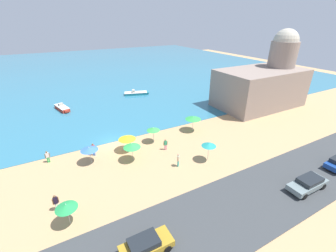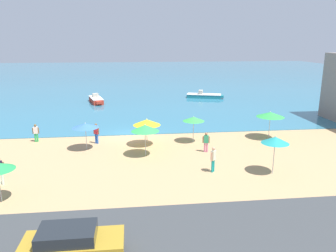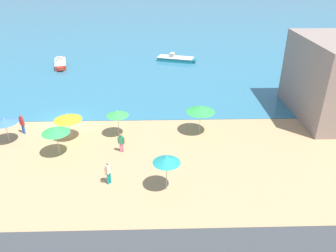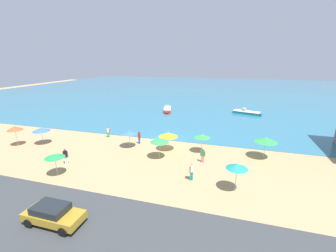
% 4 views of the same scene
% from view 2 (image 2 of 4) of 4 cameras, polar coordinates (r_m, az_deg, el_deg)
% --- Properties ---
extents(ground_plane, '(160.00, 160.00, 0.00)m').
position_cam_2_polar(ground_plane, '(31.03, -6.61, -1.60)').
color(ground_plane, tan).
extents(sea, '(150.00, 110.00, 0.05)m').
position_cam_2_polar(sea, '(85.25, -6.72, 8.71)').
color(sea, teal).
rests_on(sea, ground_plane).
extents(beach_umbrella_0, '(1.88, 1.88, 2.34)m').
position_cam_2_polar(beach_umbrella_0, '(28.29, 4.48, 1.22)').
color(beach_umbrella_0, '#B2B2B7').
rests_on(beach_umbrella_0, ground_plane).
extents(beach_umbrella_1, '(2.47, 2.47, 2.52)m').
position_cam_2_polar(beach_umbrella_1, '(30.66, 17.40, 1.92)').
color(beach_umbrella_1, '#B2B2B7').
rests_on(beach_umbrella_1, ground_plane).
extents(beach_umbrella_2, '(1.81, 1.81, 2.63)m').
position_cam_2_polar(beach_umbrella_2, '(22.47, 18.17, -2.34)').
color(beach_umbrella_2, '#B2B2B7').
rests_on(beach_umbrella_2, ground_plane).
extents(beach_umbrella_3, '(2.11, 2.11, 2.25)m').
position_cam_2_polar(beach_umbrella_3, '(27.13, -14.20, 0.06)').
color(beach_umbrella_3, '#B2B2B7').
rests_on(beach_umbrella_3, ground_plane).
extents(beach_umbrella_6, '(2.13, 2.13, 2.53)m').
position_cam_2_polar(beach_umbrella_6, '(24.84, -4.01, -0.36)').
color(beach_umbrella_6, '#B2B2B7').
rests_on(beach_umbrella_6, ground_plane).
extents(beach_umbrella_7, '(2.31, 2.31, 2.34)m').
position_cam_2_polar(beach_umbrella_7, '(27.39, -3.72, 0.66)').
color(beach_umbrella_7, '#B2B2B7').
rests_on(beach_umbrella_7, ground_plane).
extents(bather_0, '(0.55, 0.31, 1.79)m').
position_cam_2_polar(bather_0, '(22.59, -27.28, -6.76)').
color(bather_0, silver).
rests_on(bather_0, ground_plane).
extents(bather_1, '(0.42, 0.44, 1.76)m').
position_cam_2_polar(bather_1, '(22.26, 7.88, -5.54)').
color(bather_1, teal).
rests_on(bather_1, ground_plane).
extents(bather_2, '(0.56, 0.29, 1.62)m').
position_cam_2_polar(bather_2, '(26.15, 6.65, -2.62)').
color(bather_2, '#D86E91').
rests_on(bather_2, ground_plane).
extents(bather_3, '(0.50, 0.38, 1.78)m').
position_cam_2_polar(bather_3, '(28.75, -12.38, -1.08)').
color(bather_3, blue).
rests_on(bather_3, ground_plane).
extents(bather_4, '(0.57, 0.23, 1.60)m').
position_cam_2_polar(bather_4, '(30.85, -22.03, -0.97)').
color(bather_4, green).
rests_on(bather_4, ground_plane).
extents(parked_car_0, '(4.04, 1.83, 1.38)m').
position_cam_2_polar(parked_car_0, '(14.40, -16.44, -18.90)').
color(parked_car_0, '#AB8625').
rests_on(parked_car_0, coastal_road).
extents(skiff_nearshore, '(2.55, 4.91, 1.27)m').
position_cam_2_polar(skiff_nearshore, '(48.00, -12.41, 4.48)').
color(skiff_nearshore, red).
rests_on(skiff_nearshore, sea).
extents(skiff_offshore, '(5.79, 3.32, 1.17)m').
position_cam_2_polar(skiff_offshore, '(51.27, 6.32, 5.28)').
color(skiff_offshore, teal).
rests_on(skiff_offshore, sea).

